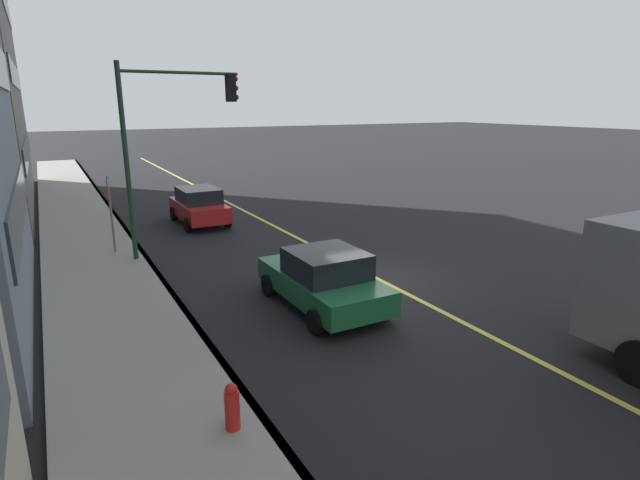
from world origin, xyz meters
TOP-DOWN VIEW (x-y plane):
  - ground at (0.00, 0.00)m, footprint 200.00×200.00m
  - sidewalk_slab at (0.00, 7.30)m, footprint 80.00×3.20m
  - curb_edge at (0.00, 5.78)m, footprint 80.00×0.16m
  - lane_stripe_center at (0.00, 0.00)m, footprint 80.00×0.16m
  - car_red at (9.80, 2.67)m, footprint 3.87×1.90m
  - car_green at (-1.01, 2.47)m, footprint 4.15×2.07m
  - traffic_light_mast at (5.27, 4.73)m, footprint 0.28×3.89m
  - street_sign_post at (6.44, 6.61)m, footprint 0.60×0.08m
  - fire_hydrant at (-4.90, 6.30)m, footprint 0.24×0.24m

SIDE VIEW (x-z plane):
  - ground at x=0.00m, z-range 0.00..0.00m
  - lane_stripe_center at x=0.00m, z-range 0.00..0.01m
  - sidewalk_slab at x=0.00m, z-range 0.00..0.15m
  - curb_edge at x=0.00m, z-range 0.00..0.15m
  - fire_hydrant at x=-4.90m, z-range 0.00..0.94m
  - car_green at x=-1.01m, z-range 0.00..1.54m
  - car_red at x=9.80m, z-range 0.02..1.61m
  - street_sign_post at x=6.44m, z-range 0.25..3.04m
  - traffic_light_mast at x=5.27m, z-range 1.14..7.52m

